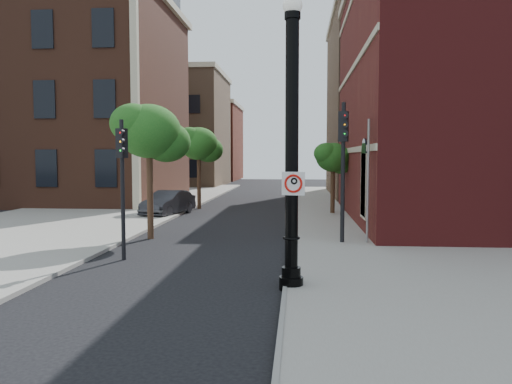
# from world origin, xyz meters

# --- Properties ---
(ground) EXTENTS (120.00, 120.00, 0.00)m
(ground) POSITION_xyz_m (0.00, 0.00, 0.00)
(ground) COLOR black
(ground) RESTS_ON ground
(sidewalk_right) EXTENTS (8.00, 60.00, 0.12)m
(sidewalk_right) POSITION_xyz_m (6.00, 10.00, 0.06)
(sidewalk_right) COLOR gray
(sidewalk_right) RESTS_ON ground
(sidewalk_left) EXTENTS (10.00, 50.00, 0.12)m
(sidewalk_left) POSITION_xyz_m (-9.00, 18.00, 0.06)
(sidewalk_left) COLOR gray
(sidewalk_left) RESTS_ON ground
(curb_edge) EXTENTS (0.10, 60.00, 0.14)m
(curb_edge) POSITION_xyz_m (2.05, 10.00, 0.07)
(curb_edge) COLOR gray
(curb_edge) RESTS_ON ground
(victorian_building) EXTENTS (18.60, 14.60, 17.95)m
(victorian_building) POSITION_xyz_m (-16.00, 23.97, 8.74)
(victorian_building) COLOR #593021
(victorian_building) RESTS_ON ground
(bg_building_tan_a) EXTENTS (12.00, 12.00, 12.00)m
(bg_building_tan_a) POSITION_xyz_m (-12.00, 44.00, 6.00)
(bg_building_tan_a) COLOR brown
(bg_building_tan_a) RESTS_ON ground
(bg_building_red) EXTENTS (12.00, 12.00, 10.00)m
(bg_building_red) POSITION_xyz_m (-12.00, 58.00, 5.00)
(bg_building_red) COLOR maroon
(bg_building_red) RESTS_ON ground
(bg_building_tan_b) EXTENTS (22.00, 14.00, 14.00)m
(bg_building_tan_b) POSITION_xyz_m (16.00, 30.00, 7.00)
(bg_building_tan_b) COLOR brown
(bg_building_tan_b) RESTS_ON ground
(lamppost) EXTENTS (0.58, 0.58, 6.85)m
(lamppost) POSITION_xyz_m (2.19, 0.57, 3.16)
(lamppost) COLOR black
(lamppost) RESTS_ON ground
(no_parking_sign) EXTENTS (0.53, 0.15, 0.54)m
(no_parking_sign) POSITION_xyz_m (2.23, 0.39, 2.55)
(no_parking_sign) COLOR white
(no_parking_sign) RESTS_ON ground
(parked_car) EXTENTS (2.28, 4.28, 1.34)m
(parked_car) POSITION_xyz_m (-4.69, 15.28, 0.67)
(parked_car) COLOR #2A2A2F
(parked_car) RESTS_ON ground
(traffic_signal_left) EXTENTS (0.34, 0.38, 4.29)m
(traffic_signal_left) POSITION_xyz_m (-2.98, 3.57, 2.89)
(traffic_signal_left) COLOR black
(traffic_signal_left) RESTS_ON ground
(traffic_signal_right) EXTENTS (0.39, 0.44, 5.08)m
(traffic_signal_right) POSITION_xyz_m (3.92, 6.70, 3.42)
(traffic_signal_right) COLOR black
(traffic_signal_right) RESTS_ON ground
(utility_pole) EXTENTS (0.09, 0.09, 4.49)m
(utility_pole) POSITION_xyz_m (4.80, 6.71, 2.25)
(utility_pole) COLOR #999999
(utility_pole) RESTS_ON ground
(street_tree_a) EXTENTS (2.87, 2.59, 5.17)m
(street_tree_a) POSITION_xyz_m (-3.31, 7.59, 4.08)
(street_tree_a) COLOR #392116
(street_tree_a) RESTS_ON ground
(street_tree_b) EXTENTS (2.75, 2.49, 4.96)m
(street_tree_b) POSITION_xyz_m (-3.66, 18.80, 3.91)
(street_tree_b) COLOR #392116
(street_tree_b) RESTS_ON ground
(street_tree_c) EXTENTS (2.18, 1.97, 3.92)m
(street_tree_c) POSITION_xyz_m (4.23, 16.12, 3.08)
(street_tree_c) COLOR #392116
(street_tree_c) RESTS_ON ground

